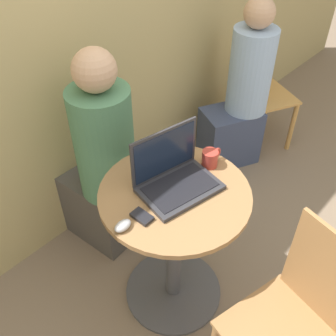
# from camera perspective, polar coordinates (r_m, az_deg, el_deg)

# --- Properties ---
(ground_plane) EXTENTS (12.00, 12.00, 0.00)m
(ground_plane) POSITION_cam_1_polar(r_m,az_deg,el_deg) (2.28, 0.76, -17.39)
(ground_plane) COLOR #7F6B56
(back_wall) EXTENTS (7.00, 0.05, 2.60)m
(back_wall) POSITION_cam_1_polar(r_m,az_deg,el_deg) (1.95, -18.36, 19.80)
(back_wall) COLOR tan
(back_wall) RESTS_ON ground_plane
(round_table) EXTENTS (0.66, 0.66, 0.77)m
(round_table) POSITION_cam_1_polar(r_m,az_deg,el_deg) (1.89, 0.89, -9.75)
(round_table) COLOR #4C4C51
(round_table) RESTS_ON ground_plane
(laptop) EXTENTS (0.37, 0.29, 0.25)m
(laptop) POSITION_cam_1_polar(r_m,az_deg,el_deg) (1.67, 0.94, -1.14)
(laptop) COLOR #2D2D33
(laptop) RESTS_ON round_table
(cell_phone) EXTENTS (0.05, 0.09, 0.02)m
(cell_phone) POSITION_cam_1_polar(r_m,az_deg,el_deg) (1.57, -3.74, -7.10)
(cell_phone) COLOR black
(cell_phone) RESTS_ON round_table
(computer_mouse) EXTENTS (0.08, 0.05, 0.03)m
(computer_mouse) POSITION_cam_1_polar(r_m,az_deg,el_deg) (1.54, -6.58, -8.32)
(computer_mouse) COLOR #B2B2B7
(computer_mouse) RESTS_ON round_table
(coffee_cup) EXTENTS (0.11, 0.07, 0.08)m
(coffee_cup) POSITION_cam_1_polar(r_m,az_deg,el_deg) (1.79, 6.19, 1.44)
(coffee_cup) COLOR #B2382D
(coffee_cup) RESTS_ON round_table
(chair_empty) EXTENTS (0.48, 0.48, 0.89)m
(chair_empty) POSITION_cam_1_polar(r_m,az_deg,el_deg) (1.75, 17.98, -20.58)
(chair_empty) COLOR #9E7042
(chair_empty) RESTS_ON ground_plane
(person_seated) EXTENTS (0.32, 0.48, 1.25)m
(person_seated) POSITION_cam_1_polar(r_m,az_deg,el_deg) (2.16, -9.56, -0.41)
(person_seated) COLOR #4C4742
(person_seated) RESTS_ON ground_plane
(chair_background) EXTENTS (0.53, 0.53, 0.86)m
(chair_background) POSITION_cam_1_polar(r_m,az_deg,el_deg) (3.02, 12.68, 10.32)
(chair_background) COLOR tan
(chair_background) RESTS_ON ground_plane
(person_background) EXTENTS (0.48, 0.42, 1.20)m
(person_background) POSITION_cam_1_polar(r_m,az_deg,el_deg) (2.81, 10.50, 9.74)
(person_background) COLOR #3D4766
(person_background) RESTS_ON ground_plane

